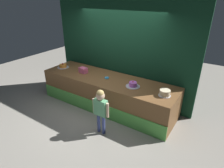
# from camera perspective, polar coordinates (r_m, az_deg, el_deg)

# --- Properties ---
(ground_plane) EXTENTS (12.00, 12.00, 0.00)m
(ground_plane) POSITION_cam_1_polar(r_m,az_deg,el_deg) (5.11, -4.88, -8.88)
(ground_plane) COLOR gray
(stage_platform) EXTENTS (3.79, 1.10, 0.83)m
(stage_platform) POSITION_cam_1_polar(r_m,az_deg,el_deg) (5.27, -1.46, -2.45)
(stage_platform) COLOR brown
(stage_platform) RESTS_ON ground_plane
(curtain_backdrop) EXTENTS (4.31, 0.08, 3.00)m
(curtain_backdrop) POSITION_cam_1_polar(r_m,az_deg,el_deg) (5.38, 2.40, 10.62)
(curtain_backdrop) COLOR #113823
(curtain_backdrop) RESTS_ON ground_plane
(child_figure) EXTENTS (0.42, 0.19, 1.08)m
(child_figure) POSITION_cam_1_polar(r_m,az_deg,el_deg) (4.10, -3.43, -6.61)
(child_figure) COLOR #3F4C8C
(child_figure) RESTS_ON ground_plane
(pink_box) EXTENTS (0.26, 0.20, 0.15)m
(pink_box) POSITION_cam_1_polar(r_m,az_deg,el_deg) (5.51, -8.60, 4.12)
(pink_box) COLOR pink
(pink_box) RESTS_ON stage_platform
(donut) EXTENTS (0.12, 0.12, 0.04)m
(donut) POSITION_cam_1_polar(r_m,az_deg,el_deg) (5.07, -1.56, 1.86)
(donut) COLOR #3399D8
(donut) RESTS_ON stage_platform
(cake_left) EXTENTS (0.35, 0.35, 0.14)m
(cake_left) POSITION_cam_1_polar(r_m,az_deg,el_deg) (6.04, -14.49, 5.22)
(cake_left) COLOR silver
(cake_left) RESTS_ON stage_platform
(cake_center) EXTENTS (0.35, 0.35, 0.14)m
(cake_center) POSITION_cam_1_polar(r_m,az_deg,el_deg) (4.65, 6.27, -0.19)
(cake_center) COLOR silver
(cake_center) RESTS_ON stage_platform
(cake_right) EXTENTS (0.27, 0.27, 0.14)m
(cake_right) POSITION_cam_1_polar(r_m,az_deg,el_deg) (4.36, 15.55, -2.58)
(cake_right) COLOR silver
(cake_right) RESTS_ON stage_platform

